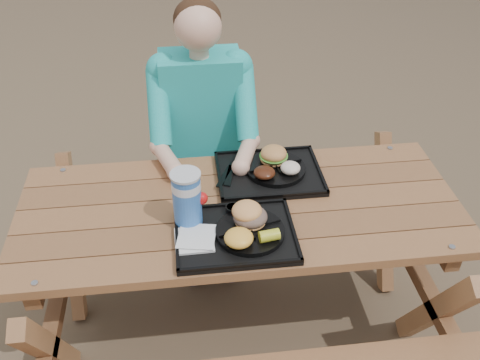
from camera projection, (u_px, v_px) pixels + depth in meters
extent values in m
plane|color=#999999|center=(240.00, 324.00, 2.62)|extent=(60.00, 60.00, 0.00)
cube|color=black|center=(235.00, 236.00, 2.01)|extent=(0.45, 0.35, 0.02)
cube|color=black|center=(269.00, 174.00, 2.33)|extent=(0.45, 0.35, 0.02)
cylinder|color=black|center=(250.00, 231.00, 2.00)|extent=(0.26, 0.26, 0.02)
cylinder|color=black|center=(276.00, 169.00, 2.33)|extent=(0.26, 0.26, 0.02)
cube|color=silver|center=(194.00, 239.00, 1.97)|extent=(0.14, 0.14, 0.02)
cylinder|color=#1754B0|center=(187.00, 199.00, 2.00)|extent=(0.11, 0.11, 0.22)
cylinder|color=#320505|center=(233.00, 210.00, 2.09)|extent=(0.06, 0.06, 0.03)
cylinder|color=yellow|center=(249.00, 208.00, 2.11)|extent=(0.04, 0.04, 0.03)
ellipsoid|color=#FFBF43|center=(239.00, 238.00, 1.92)|extent=(0.11, 0.11, 0.05)
cube|color=black|center=(230.00, 174.00, 2.30)|extent=(0.07, 0.17, 0.01)
ellipsoid|color=#441C0D|center=(264.00, 173.00, 2.25)|extent=(0.09, 0.09, 0.04)
ellipsoid|color=beige|center=(290.00, 168.00, 2.27)|extent=(0.09, 0.09, 0.05)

